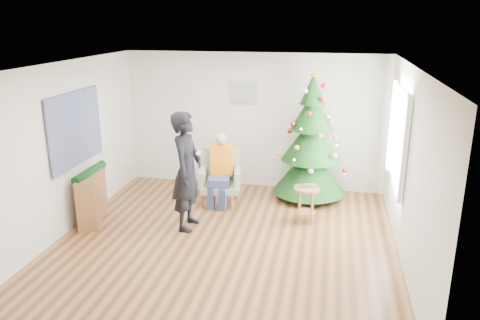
% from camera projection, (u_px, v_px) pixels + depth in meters
% --- Properties ---
extents(floor, '(5.00, 5.00, 0.00)m').
position_uv_depth(floor, '(226.00, 241.00, 7.02)').
color(floor, brown).
rests_on(floor, ground).
extents(ceiling, '(5.00, 5.00, 0.00)m').
position_uv_depth(ceiling, '(224.00, 66.00, 6.26)').
color(ceiling, white).
rests_on(ceiling, wall_back).
extents(wall_back, '(5.00, 0.00, 5.00)m').
position_uv_depth(wall_back, '(254.00, 121.00, 8.98)').
color(wall_back, silver).
rests_on(wall_back, floor).
extents(wall_front, '(5.00, 0.00, 5.00)m').
position_uv_depth(wall_front, '(164.00, 236.00, 4.29)').
color(wall_front, silver).
rests_on(wall_front, floor).
extents(wall_left, '(0.00, 5.00, 5.00)m').
position_uv_depth(wall_left, '(65.00, 149.00, 7.10)').
color(wall_left, silver).
rests_on(wall_left, floor).
extents(wall_right, '(0.00, 5.00, 5.00)m').
position_uv_depth(wall_right, '(409.00, 169.00, 6.18)').
color(wall_right, silver).
rests_on(wall_right, floor).
extents(window_panel, '(0.04, 1.30, 1.40)m').
position_uv_depth(window_panel, '(399.00, 136.00, 7.06)').
color(window_panel, white).
rests_on(window_panel, wall_right).
extents(curtains, '(0.05, 1.75, 1.50)m').
position_uv_depth(curtains, '(397.00, 136.00, 7.07)').
color(curtains, white).
rests_on(curtains, wall_right).
extents(christmas_tree, '(1.32, 1.32, 2.38)m').
position_uv_depth(christmas_tree, '(311.00, 142.00, 8.41)').
color(christmas_tree, '#3F2816').
rests_on(christmas_tree, floor).
extents(stool, '(0.41, 0.41, 0.61)m').
position_uv_depth(stool, '(306.00, 205.00, 7.57)').
color(stool, brown).
rests_on(stool, floor).
extents(laptop, '(0.39, 0.32, 0.03)m').
position_uv_depth(laptop, '(307.00, 187.00, 7.47)').
color(laptop, silver).
rests_on(laptop, stool).
extents(armchair, '(0.78, 0.74, 0.97)m').
position_uv_depth(armchair, '(221.00, 184.00, 8.37)').
color(armchair, gray).
rests_on(armchair, floor).
extents(seated_person, '(0.43, 0.60, 1.28)m').
position_uv_depth(seated_person, '(220.00, 169.00, 8.23)').
color(seated_person, navy).
rests_on(seated_person, armchair).
extents(standing_man, '(0.46, 0.69, 1.88)m').
position_uv_depth(standing_man, '(187.00, 171.00, 7.23)').
color(standing_man, black).
rests_on(standing_man, floor).
extents(game_controller, '(0.04, 0.13, 0.04)m').
position_uv_depth(game_controller, '(198.00, 153.00, 7.08)').
color(game_controller, white).
rests_on(game_controller, standing_man).
extents(console, '(0.58, 1.04, 0.80)m').
position_uv_depth(console, '(92.00, 197.00, 7.67)').
color(console, brown).
rests_on(console, floor).
extents(garland, '(0.14, 0.90, 0.14)m').
position_uv_depth(garland, '(90.00, 172.00, 7.54)').
color(garland, black).
rests_on(garland, console).
extents(tapestry, '(0.03, 1.50, 1.15)m').
position_uv_depth(tapestry, '(76.00, 129.00, 7.30)').
color(tapestry, black).
rests_on(tapestry, wall_left).
extents(framed_picture, '(0.52, 0.05, 0.42)m').
position_uv_depth(framed_picture, '(244.00, 93.00, 8.82)').
color(framed_picture, tan).
rests_on(framed_picture, wall_back).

